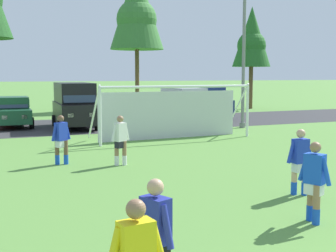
{
  "coord_description": "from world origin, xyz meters",
  "views": [
    {
      "loc": [
        -6.16,
        -2.6,
        2.95
      ],
      "look_at": [
        -0.24,
        11.31,
        1.24
      ],
      "focal_mm": 48.39,
      "sensor_mm": 36.0,
      "label": 1
    }
  ],
  "objects_px": {
    "player_winger_right": "(61,140)",
    "parked_car_slot_center": "(114,109)",
    "parked_car_slot_center_left": "(75,104)",
    "player_striker_near": "(314,182)",
    "parked_car_slot_right": "(204,102)",
    "player_winger_left": "(120,140)",
    "player_defender_far": "(156,241)",
    "soccer_goal": "(172,111)",
    "street_lamp": "(246,56)",
    "player_trailing_back": "(300,162)",
    "parked_car_slot_left": "(13,112)",
    "parked_car_slot_center_right": "(184,105)"
  },
  "relations": [
    {
      "from": "player_defender_far",
      "to": "player_winger_right",
      "type": "xyz_separation_m",
      "value": [
        0.49,
        9.74,
        0.0
      ]
    },
    {
      "from": "player_striker_near",
      "to": "parked_car_slot_center",
      "type": "relative_size",
      "value": 0.38
    },
    {
      "from": "soccer_goal",
      "to": "player_defender_far",
      "type": "relative_size",
      "value": 4.56
    },
    {
      "from": "parked_car_slot_center_right",
      "to": "parked_car_slot_center",
      "type": "bearing_deg",
      "value": 158.24
    },
    {
      "from": "player_winger_right",
      "to": "player_trailing_back",
      "type": "height_order",
      "value": "same"
    },
    {
      "from": "player_defender_far",
      "to": "player_trailing_back",
      "type": "height_order",
      "value": "same"
    },
    {
      "from": "player_winger_right",
      "to": "street_lamp",
      "type": "height_order",
      "value": "street_lamp"
    },
    {
      "from": "player_defender_far",
      "to": "parked_car_slot_center",
      "type": "bearing_deg",
      "value": 75.04
    },
    {
      "from": "player_defender_far",
      "to": "parked_car_slot_center_right",
      "type": "xyz_separation_m",
      "value": [
        9.91,
        20.23,
        0.29
      ]
    },
    {
      "from": "street_lamp",
      "to": "player_winger_left",
      "type": "bearing_deg",
      "value": -141.83
    },
    {
      "from": "parked_car_slot_center",
      "to": "parked_car_slot_center_right",
      "type": "distance_m",
      "value": 4.39
    },
    {
      "from": "player_winger_left",
      "to": "street_lamp",
      "type": "distance_m",
      "value": 12.71
    },
    {
      "from": "soccer_goal",
      "to": "player_winger_left",
      "type": "bearing_deg",
      "value": -128.65
    },
    {
      "from": "parked_car_slot_center_right",
      "to": "player_winger_left",
      "type": "bearing_deg",
      "value": -123.94
    },
    {
      "from": "parked_car_slot_center_right",
      "to": "parked_car_slot_right",
      "type": "distance_m",
      "value": 3.21
    },
    {
      "from": "player_winger_right",
      "to": "player_trailing_back",
      "type": "xyz_separation_m",
      "value": [
        4.73,
        -6.2,
        0.0
      ]
    },
    {
      "from": "parked_car_slot_right",
      "to": "street_lamp",
      "type": "distance_m",
      "value": 6.51
    },
    {
      "from": "player_winger_left",
      "to": "parked_car_slot_center_right",
      "type": "bearing_deg",
      "value": 56.06
    },
    {
      "from": "parked_car_slot_right",
      "to": "street_lamp",
      "type": "relative_size",
      "value": 0.6
    },
    {
      "from": "player_striker_near",
      "to": "parked_car_slot_center_left",
      "type": "relative_size",
      "value": 0.33
    },
    {
      "from": "parked_car_slot_center_left",
      "to": "street_lamp",
      "type": "relative_size",
      "value": 0.64
    },
    {
      "from": "player_winger_left",
      "to": "parked_car_slot_center_right",
      "type": "xyz_separation_m",
      "value": [
        7.66,
        11.39,
        0.29
      ]
    },
    {
      "from": "player_defender_far",
      "to": "player_winger_left",
      "type": "relative_size",
      "value": 1.0
    },
    {
      "from": "parked_car_slot_center_right",
      "to": "street_lamp",
      "type": "height_order",
      "value": "street_lamp"
    },
    {
      "from": "soccer_goal",
      "to": "parked_car_slot_center_left",
      "type": "xyz_separation_m",
      "value": [
        -3.26,
        6.15,
        0.05
      ]
    },
    {
      "from": "parked_car_slot_center",
      "to": "parked_car_slot_right",
      "type": "xyz_separation_m",
      "value": [
        6.54,
        0.42,
        0.24
      ]
    },
    {
      "from": "player_trailing_back",
      "to": "parked_car_slot_left",
      "type": "height_order",
      "value": "parked_car_slot_left"
    },
    {
      "from": "player_trailing_back",
      "to": "parked_car_slot_center",
      "type": "bearing_deg",
      "value": 88.04
    },
    {
      "from": "soccer_goal",
      "to": "player_striker_near",
      "type": "height_order",
      "value": "soccer_goal"
    },
    {
      "from": "player_striker_near",
      "to": "parked_car_slot_left",
      "type": "height_order",
      "value": "parked_car_slot_left"
    },
    {
      "from": "soccer_goal",
      "to": "parked_car_slot_right",
      "type": "height_order",
      "value": "soccer_goal"
    },
    {
      "from": "player_defender_far",
      "to": "parked_car_slot_center_left",
      "type": "xyz_separation_m",
      "value": [
        3.03,
        20.04,
        0.52
      ]
    },
    {
      "from": "player_striker_near",
      "to": "parked_car_slot_right",
      "type": "height_order",
      "value": "parked_car_slot_right"
    },
    {
      "from": "player_striker_near",
      "to": "parked_car_slot_center_right",
      "type": "height_order",
      "value": "parked_car_slot_center_right"
    },
    {
      "from": "parked_car_slot_center",
      "to": "street_lamp",
      "type": "xyz_separation_m",
      "value": [
        6.08,
        -5.41,
        3.11
      ]
    },
    {
      "from": "parked_car_slot_center_left",
      "to": "parked_car_slot_center_right",
      "type": "height_order",
      "value": "parked_car_slot_center_left"
    },
    {
      "from": "player_defender_far",
      "to": "parked_car_slot_left",
      "type": "height_order",
      "value": "parked_car_slot_left"
    },
    {
      "from": "parked_car_slot_center_left",
      "to": "parked_car_slot_center",
      "type": "xyz_separation_m",
      "value": [
        2.82,
        1.82,
        -0.47
      ]
    },
    {
      "from": "player_winger_right",
      "to": "parked_car_slot_center",
      "type": "height_order",
      "value": "parked_car_slot_center"
    },
    {
      "from": "parked_car_slot_center_left",
      "to": "player_winger_left",
      "type": "bearing_deg",
      "value": -93.98
    },
    {
      "from": "player_defender_far",
      "to": "parked_car_slot_right",
      "type": "distance_m",
      "value": 25.49
    },
    {
      "from": "soccer_goal",
      "to": "parked_car_slot_left",
      "type": "bearing_deg",
      "value": 128.87
    },
    {
      "from": "parked_car_slot_right",
      "to": "player_winger_left",
      "type": "bearing_deg",
      "value": -127.03
    },
    {
      "from": "soccer_goal",
      "to": "player_trailing_back",
      "type": "distance_m",
      "value": 10.41
    },
    {
      "from": "street_lamp",
      "to": "player_winger_right",
      "type": "bearing_deg",
      "value": -149.61
    },
    {
      "from": "player_defender_far",
      "to": "player_winger_right",
      "type": "distance_m",
      "value": 9.76
    },
    {
      "from": "player_striker_near",
      "to": "parked_car_slot_left",
      "type": "bearing_deg",
      "value": 101.8
    },
    {
      "from": "parked_car_slot_center_right",
      "to": "soccer_goal",
      "type": "bearing_deg",
      "value": -119.76
    },
    {
      "from": "player_defender_far",
      "to": "parked_car_slot_center_left",
      "type": "bearing_deg",
      "value": 81.41
    },
    {
      "from": "soccer_goal",
      "to": "player_winger_left",
      "type": "relative_size",
      "value": 4.56
    }
  ]
}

